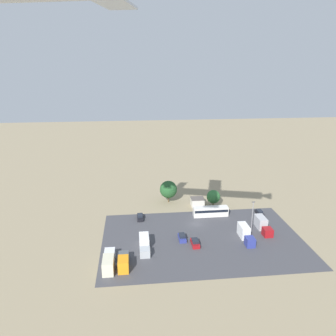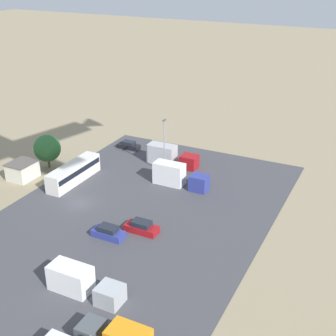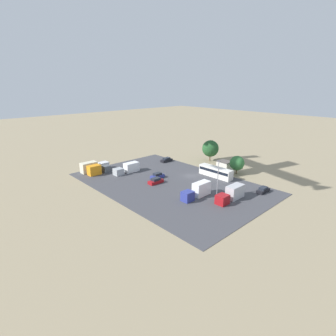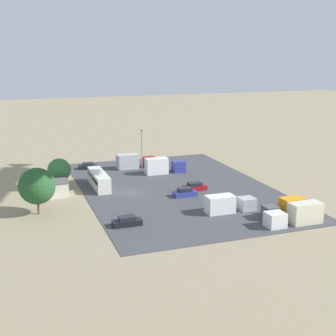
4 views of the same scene
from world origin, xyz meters
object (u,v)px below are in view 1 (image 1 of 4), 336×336
(parked_car_1, at_px, (259,213))
(parked_truck_3, at_px, (109,262))
(bus, at_px, (211,211))
(parked_car_0, at_px, (195,243))
(parked_truck_0, at_px, (245,234))
(shed_building, at_px, (197,202))
(parked_truck_2, at_px, (123,262))
(parked_truck_1, at_px, (144,244))
(parked_car_2, at_px, (182,237))
(parked_car_3, at_px, (140,217))
(parked_truck_4, at_px, (263,225))

(parked_car_1, distance_m, parked_truck_3, 52.68)
(bus, height_order, parked_car_0, bus)
(parked_truck_0, bearing_deg, shed_building, -69.83)
(parked_truck_2, bearing_deg, parked_truck_1, 56.12)
(parked_car_0, bearing_deg, parked_car_1, -145.90)
(parked_car_2, bearing_deg, parked_car_3, -51.46)
(parked_car_0, height_order, parked_car_2, parked_car_2)
(parked_car_1, xyz_separation_m, parked_car_2, (27.38, 13.25, 0.07))
(parked_truck_4, bearing_deg, parked_truck_3, 18.04)
(parked_truck_2, bearing_deg, parked_car_2, 35.68)
(parked_truck_3, bearing_deg, parked_truck_1, 40.77)
(parked_truck_3, bearing_deg, parked_truck_2, -5.38)
(shed_building, distance_m, parked_truck_4, 24.66)
(parked_car_0, distance_m, parked_car_3, 22.39)
(parked_car_1, bearing_deg, parked_truck_2, 29.68)
(parked_car_2, bearing_deg, parked_truck_4, -172.61)
(parked_car_3, height_order, parked_truck_2, parked_truck_2)
(bus, xyz_separation_m, parked_truck_4, (-13.00, 10.73, -0.11))
(parked_car_2, bearing_deg, parked_car_0, 133.22)
(parked_truck_0, distance_m, parked_truck_4, 8.35)
(parked_car_2, relative_size, parked_truck_2, 0.61)
(shed_building, relative_size, parked_car_2, 1.04)
(shed_building, distance_m, parked_car_2, 23.90)
(parked_car_0, height_order, parked_truck_2, parked_truck_2)
(parked_truck_1, height_order, parked_truck_2, parked_truck_2)
(parked_truck_1, relative_size, parked_truck_2, 1.23)
(parked_truck_0, bearing_deg, parked_car_3, -28.67)
(parked_car_0, relative_size, parked_truck_4, 0.50)
(parked_car_0, xyz_separation_m, parked_car_2, (3.04, -3.23, 0.01))
(parked_truck_1, bearing_deg, parked_truck_2, 56.12)
(bus, distance_m, parked_truck_4, 16.85)
(parked_car_1, height_order, parked_truck_2, parked_truck_2)
(parked_truck_0, height_order, parked_truck_3, parked_truck_0)
(parked_car_3, xyz_separation_m, parked_truck_2, (4.67, 25.44, 0.76))
(parked_car_2, distance_m, parked_truck_0, 17.58)
(shed_building, height_order, parked_car_3, shed_building)
(parked_truck_2, bearing_deg, shed_building, 53.85)
(parked_car_2, distance_m, parked_truck_4, 24.54)
(parked_truck_0, relative_size, parked_truck_1, 1.03)
(parked_truck_3, bearing_deg, parked_car_0, 19.29)
(shed_building, relative_size, parked_car_3, 1.00)
(bus, distance_m, parked_truck_2, 37.12)
(parked_car_3, bearing_deg, parked_truck_2, 79.60)
(parked_truck_1, relative_size, parked_truck_4, 0.96)
(bus, distance_m, parked_car_3, 22.54)
(parked_truck_1, relative_size, parked_truck_3, 0.93)
(parked_truck_0, xyz_separation_m, parked_truck_4, (-6.84, -4.78, -0.09))
(shed_building, height_order, bus, bus)
(shed_building, xyz_separation_m, parked_truck_3, (28.05, 33.31, 0.16))
(shed_building, xyz_separation_m, parked_truck_4, (-15.61, 19.09, 0.19))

